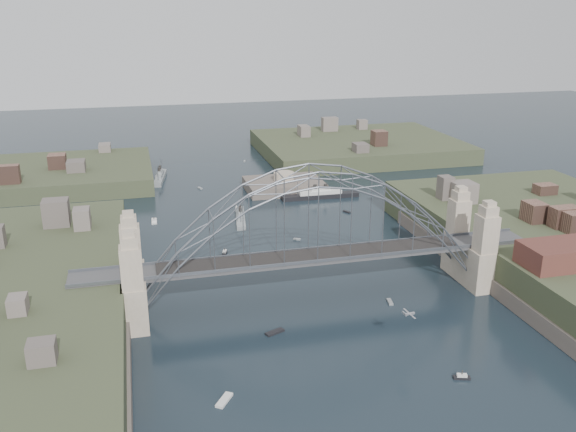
# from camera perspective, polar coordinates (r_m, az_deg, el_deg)

# --- Properties ---
(ground) EXTENTS (500.00, 500.00, 0.00)m
(ground) POSITION_cam_1_polar(r_m,az_deg,el_deg) (113.90, 2.25, -7.59)
(ground) COLOR black
(ground) RESTS_ON ground
(bridge) EXTENTS (84.00, 13.80, 24.60)m
(bridge) POSITION_cam_1_polar(r_m,az_deg,el_deg) (109.01, 2.34, -1.77)
(bridge) COLOR #464648
(bridge) RESTS_ON ground
(headland_nw) EXTENTS (60.00, 45.00, 9.00)m
(headland_nw) POSITION_cam_1_polar(r_m,az_deg,el_deg) (200.78, -21.14, 3.00)
(headland_nw) COLOR #363E26
(headland_nw) RESTS_ON ground
(headland_ne) EXTENTS (70.00, 55.00, 9.50)m
(headland_ne) POSITION_cam_1_polar(r_m,az_deg,el_deg) (227.97, 6.52, 5.97)
(headland_ne) COLOR #363E26
(headland_ne) RESTS_ON ground
(fort_island) EXTENTS (22.00, 16.00, 9.40)m
(fort_island) POSITION_cam_1_polar(r_m,az_deg,el_deg) (180.15, -0.38, 2.31)
(fort_island) COLOR #584E46
(fort_island) RESTS_ON ground
(naval_cruiser_near) EXTENTS (4.46, 16.30, 4.85)m
(naval_cruiser_near) POSITION_cam_1_polar(r_m,az_deg,el_deg) (154.74, -4.45, -0.10)
(naval_cruiser_near) COLOR gray
(naval_cruiser_near) RESTS_ON ground
(naval_cruiser_far) EXTENTS (5.08, 17.42, 5.82)m
(naval_cruiser_far) POSITION_cam_1_polar(r_m,az_deg,el_deg) (194.87, -11.79, 3.56)
(naval_cruiser_far) COLOR gray
(naval_cruiser_far) RESTS_ON ground
(ocean_liner) EXTENTS (22.03, 3.39, 5.40)m
(ocean_liner) POSITION_cam_1_polar(r_m,az_deg,el_deg) (172.48, 3.01, 1.95)
(ocean_liner) COLOR black
(ocean_liner) RESTS_ON ground
(aeroplane) EXTENTS (1.85, 3.45, 0.50)m
(aeroplane) POSITION_cam_1_polar(r_m,az_deg,el_deg) (95.14, 11.10, -8.90)
(aeroplane) COLOR #9EA0A5
(small_boat_a) EXTENTS (1.50, 2.62, 1.43)m
(small_boat_a) POSITION_cam_1_polar(r_m,az_deg,el_deg) (134.02, -5.90, -3.39)
(small_boat_a) COLOR silver
(small_boat_a) RESTS_ON ground
(small_boat_b) EXTENTS (1.70, 1.18, 0.45)m
(small_boat_b) POSITION_cam_1_polar(r_m,az_deg,el_deg) (141.17, 0.84, -2.18)
(small_boat_b) COLOR silver
(small_boat_b) RESTS_ON ground
(small_boat_c) EXTENTS (3.46, 2.28, 0.45)m
(small_boat_c) POSITION_cam_1_polar(r_m,az_deg,el_deg) (102.27, -1.24, -10.74)
(small_boat_c) COLOR silver
(small_boat_c) RESTS_ON ground
(small_boat_d) EXTENTS (1.67, 2.22, 0.45)m
(small_boat_d) POSITION_cam_1_polar(r_m,az_deg,el_deg) (160.90, 5.47, 0.39)
(small_boat_d) COLOR silver
(small_boat_d) RESTS_ON ground
(small_boat_e) EXTENTS (1.39, 3.92, 1.43)m
(small_boat_e) POSITION_cam_1_polar(r_m,az_deg,el_deg) (156.44, -12.33, -0.46)
(small_boat_e) COLOR silver
(small_boat_e) RESTS_ON ground
(small_boat_f) EXTENTS (1.06, 1.74, 2.38)m
(small_boat_f) POSITION_cam_1_polar(r_m,az_deg,el_deg) (160.72, -4.81, 0.70)
(small_boat_f) COLOR silver
(small_boat_f) RESTS_ON ground
(small_boat_g) EXTENTS (2.52, 1.49, 1.43)m
(small_boat_g) POSITION_cam_1_polar(r_m,az_deg,el_deg) (94.35, 15.84, -14.19)
(small_boat_g) COLOR silver
(small_boat_g) RESTS_ON ground
(small_boat_h) EXTENTS (1.33, 2.16, 0.45)m
(small_boat_h) POSITION_cam_1_polar(r_m,az_deg,el_deg) (183.32, -8.18, 2.57)
(small_boat_h) COLOR silver
(small_boat_h) RESTS_ON ground
(small_boat_i) EXTENTS (1.06, 2.09, 2.38)m
(small_boat_i) POSITION_cam_1_polar(r_m,az_deg,el_deg) (134.44, 14.92, -3.58)
(small_boat_i) COLOR silver
(small_boat_i) RESTS_ON ground
(small_boat_j) EXTENTS (2.82, 3.41, 0.45)m
(small_boat_j) POSITION_cam_1_polar(r_m,az_deg,el_deg) (87.06, -5.94, -16.67)
(small_boat_j) COLOR silver
(small_boat_j) RESTS_ON ground
(small_boat_k) EXTENTS (0.96, 1.85, 0.45)m
(small_boat_k) POSITION_cam_1_polar(r_m,az_deg,el_deg) (215.00, -4.05, 5.10)
(small_boat_k) COLOR silver
(small_boat_k) RESTS_ON ground
(small_boat_l) EXTENTS (1.57, 2.73, 2.38)m
(small_boat_l) POSITION_cam_1_polar(r_m,az_deg,el_deg) (138.89, -19.74, -3.39)
(small_boat_l) COLOR silver
(small_boat_l) RESTS_ON ground
(small_boat_m) EXTENTS (1.09, 2.36, 0.45)m
(small_boat_m) POSITION_cam_1_polar(r_m,az_deg,el_deg) (113.45, 9.44, -7.88)
(small_boat_m) COLOR silver
(small_boat_m) RESTS_ON ground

